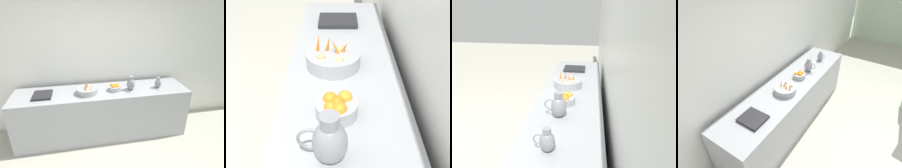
% 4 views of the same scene
% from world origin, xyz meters
% --- Properties ---
extents(tile_wall_left, '(0.10, 8.92, 3.00)m').
position_xyz_m(tile_wall_left, '(-1.95, 0.33, 1.50)').
color(tile_wall_left, white).
rests_on(tile_wall_left, ground_plane).
extents(prep_counter, '(0.73, 3.05, 0.92)m').
position_xyz_m(prep_counter, '(-1.48, -0.17, 0.46)').
color(prep_counter, '#9EA0A5').
rests_on(prep_counter, ground_plane).
extents(vegetable_colander, '(0.36, 0.36, 0.23)m').
position_xyz_m(vegetable_colander, '(-1.41, -0.43, 0.97)').
color(vegetable_colander, '#9EA0A5').
rests_on(vegetable_colander, prep_counter).
extents(orange_bowl, '(0.22, 0.22, 0.12)m').
position_xyz_m(orange_bowl, '(-1.44, 0.05, 0.97)').
color(orange_bowl, '#9EA0A5').
rests_on(orange_bowl, prep_counter).
extents(metal_pitcher_tall, '(0.21, 0.15, 0.25)m').
position_xyz_m(metal_pitcher_tall, '(-1.41, 0.34, 1.03)').
color(metal_pitcher_tall, gray).
rests_on(metal_pitcher_tall, prep_counter).
extents(metal_pitcher_short, '(0.17, 0.12, 0.20)m').
position_xyz_m(metal_pitcher_short, '(-1.41, 0.85, 1.01)').
color(metal_pitcher_short, gray).
rests_on(metal_pitcher_short, prep_counter).
extents(counter_sink_basin, '(0.34, 0.30, 0.04)m').
position_xyz_m(counter_sink_basin, '(-1.44, -1.17, 0.94)').
color(counter_sink_basin, '#232326').
rests_on(counter_sink_basin, prep_counter).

